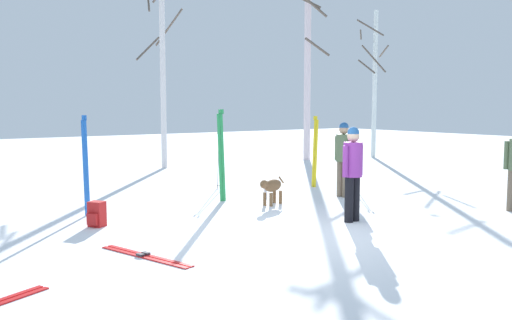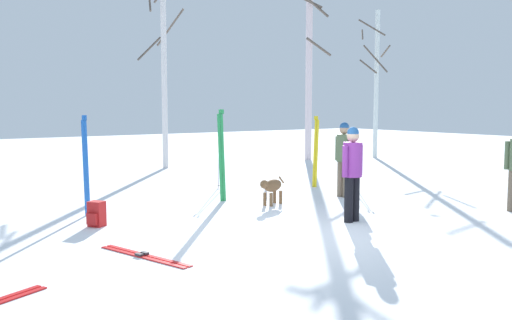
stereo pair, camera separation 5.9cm
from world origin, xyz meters
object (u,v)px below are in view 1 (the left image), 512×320
(ski_pair_lying_0, at_px, (145,256))
(birch_tree_1, at_px, (162,66))
(birch_tree_2, at_px, (308,62))
(person_2, at_px, (343,154))
(ski_poles_1, at_px, (353,159))
(ski_poles_0, at_px, (220,158))
(backpack_0, at_px, (97,214))
(water_bottle_0, at_px, (265,193))
(birch_tree_3, at_px, (374,81))
(ski_pair_planted_1, at_px, (221,156))
(person_0, at_px, (353,168))
(ski_pair_planted_0, at_px, (315,152))
(ski_pair_planted_2, at_px, (86,166))
(dog, at_px, (272,187))

(ski_pair_lying_0, distance_m, birch_tree_1, 11.44)
(birch_tree_2, bearing_deg, person_2, -124.44)
(person_2, height_order, ski_poles_1, person_2)
(person_2, height_order, ski_poles_0, person_2)
(person_2, xyz_separation_m, ski_pair_lying_0, (-5.75, -2.10, -0.97))
(backpack_0, xyz_separation_m, water_bottle_0, (4.08, 0.67, -0.09))
(birch_tree_1, relative_size, birch_tree_3, 1.16)
(ski_pair_lying_0, xyz_separation_m, water_bottle_0, (4.16, 2.93, 0.11))
(ski_poles_0, bearing_deg, ski_pair_planted_1, -119.64)
(person_0, xyz_separation_m, birch_tree_1, (0.87, 9.74, 2.40))
(water_bottle_0, height_order, birch_tree_1, birch_tree_1)
(water_bottle_0, height_order, birch_tree_2, birch_tree_2)
(ski_pair_planted_1, bearing_deg, ski_pair_planted_0, 7.87)
(person_2, relative_size, backpack_0, 3.90)
(backpack_0, xyz_separation_m, birch_tree_3, (13.31, 6.12, 2.86))
(ski_poles_1, distance_m, birch_tree_2, 7.79)
(ski_pair_planted_0, bearing_deg, person_0, -121.56)
(ski_pair_planted_2, relative_size, ski_poles_0, 1.30)
(person_0, bearing_deg, ski_pair_lying_0, -179.44)
(person_0, xyz_separation_m, ski_pair_planted_2, (-3.77, 3.29, -0.03))
(ski_pair_lying_0, distance_m, birch_tree_3, 16.09)
(birch_tree_1, xyz_separation_m, birch_tree_2, (5.73, -0.61, 0.34))
(backpack_0, bearing_deg, person_0, -29.38)
(ski_poles_0, xyz_separation_m, water_bottle_0, (0.11, -1.82, -0.66))
(birch_tree_2, bearing_deg, ski_pair_planted_1, -141.20)
(ski_pair_lying_0, height_order, birch_tree_1, birch_tree_1)
(person_2, xyz_separation_m, ski_poles_0, (-1.71, 2.64, -0.19))
(ski_pair_planted_2, height_order, birch_tree_3, birch_tree_3)
(ski_pair_planted_2, relative_size, birch_tree_3, 0.33)
(person_0, bearing_deg, dog, 95.83)
(birch_tree_3, bearing_deg, ski_pair_lying_0, -147.96)
(birch_tree_3, bearing_deg, person_2, -140.55)
(ski_pair_planted_2, height_order, water_bottle_0, ski_pair_planted_2)
(ski_pair_planted_0, xyz_separation_m, birch_tree_2, (4.40, 5.57, 2.82))
(person_0, bearing_deg, person_2, 49.75)
(person_0, relative_size, ski_poles_1, 1.23)
(ski_pair_planted_1, xyz_separation_m, ski_pair_lying_0, (-3.15, -3.18, -0.99))
(ski_pair_planted_1, height_order, ski_poles_0, ski_pair_planted_1)
(ski_poles_1, height_order, birch_tree_3, birch_tree_3)
(birch_tree_2, bearing_deg, birch_tree_3, -15.88)
(ski_pair_planted_1, bearing_deg, birch_tree_3, 26.93)
(person_0, bearing_deg, birch_tree_3, 41.65)
(birch_tree_2, distance_m, birch_tree_3, 2.97)
(ski_poles_1, bearing_deg, ski_pair_lying_0, -156.75)
(dog, distance_m, water_bottle_0, 0.86)
(dog, distance_m, ski_pair_lying_0, 4.40)
(ski_poles_1, height_order, backpack_0, ski_poles_1)
(dog, bearing_deg, ski_pair_planted_0, 30.29)
(ski_pair_planted_0, height_order, ski_pair_planted_1, ski_pair_planted_1)
(ski_poles_0, relative_size, birch_tree_3, 0.25)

